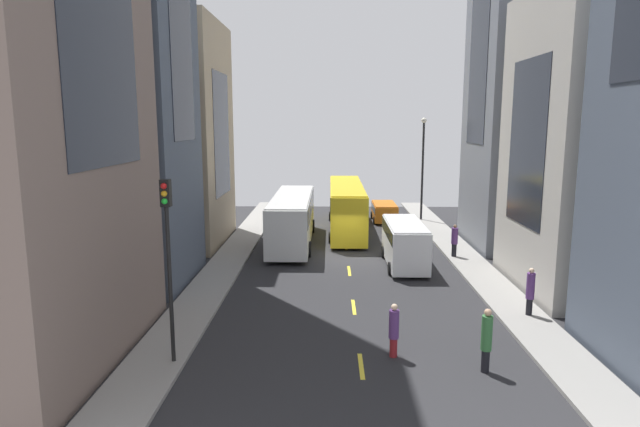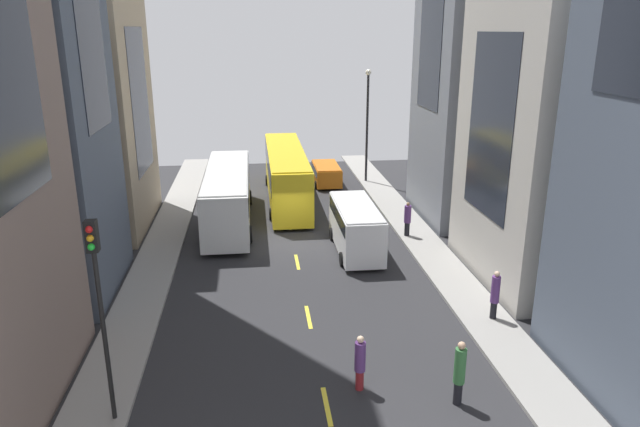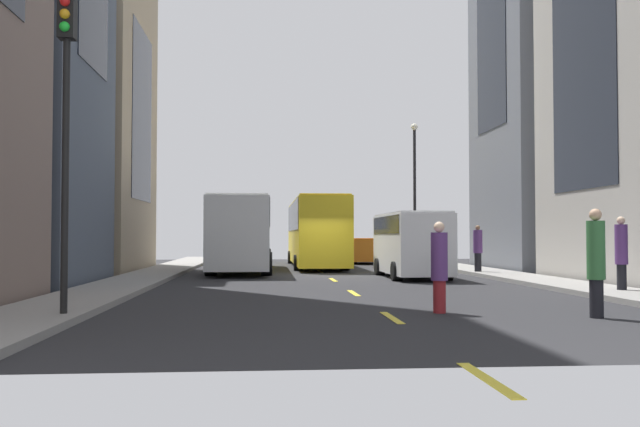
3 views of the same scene
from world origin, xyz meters
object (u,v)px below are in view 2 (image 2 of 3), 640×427
at_px(traffic_light_near_corner, 98,287).
at_px(car_orange_0, 326,173).
at_px(city_bus_white, 228,191).
at_px(pedestrian_crossing_near, 495,294).
at_px(pedestrian_waiting_curb, 460,371).
at_px(pedestrian_crossing_mid, 407,218).
at_px(pedestrian_walking_far, 360,362).
at_px(delivery_van_white, 356,225).
at_px(streetcar_yellow, 286,170).

bearing_deg(traffic_light_near_corner, car_orange_0, 70.00).
height_order(city_bus_white, pedestrian_crossing_near, city_bus_white).
distance_m(car_orange_0, traffic_light_near_corner, 29.41).
bearing_deg(pedestrian_crossing_near, pedestrian_waiting_curb, -108.93).
xyz_separation_m(pedestrian_crossing_mid, pedestrian_waiting_curb, (-2.37, -15.23, -0.01)).
height_order(pedestrian_walking_far, pedestrian_waiting_curb, pedestrian_waiting_curb).
bearing_deg(city_bus_white, pedestrian_waiting_curb, -67.80).
relative_size(car_orange_0, traffic_light_near_corner, 0.67).
bearing_deg(pedestrian_crossing_mid, car_orange_0, 112.07).
xyz_separation_m(delivery_van_white, pedestrian_waiting_curb, (0.91, -13.52, -0.34)).
height_order(city_bus_white, pedestrian_crossing_mid, city_bus_white).
relative_size(pedestrian_crossing_mid, traffic_light_near_corner, 0.31).
distance_m(delivery_van_white, pedestrian_walking_far, 12.55).
xyz_separation_m(delivery_van_white, car_orange_0, (0.24, 14.24, -0.61)).
height_order(delivery_van_white, traffic_light_near_corner, traffic_light_near_corner).
bearing_deg(pedestrian_crossing_near, pedestrian_walking_far, -133.67).
xyz_separation_m(car_orange_0, pedestrian_walking_far, (-2.28, -26.61, 0.13)).
xyz_separation_m(streetcar_yellow, pedestrian_waiting_curb, (3.99, -23.75, -0.95)).
height_order(delivery_van_white, pedestrian_walking_far, delivery_van_white).
bearing_deg(pedestrian_walking_far, traffic_light_near_corner, -156.56).
height_order(car_orange_0, pedestrian_crossing_mid, pedestrian_crossing_mid).
bearing_deg(traffic_light_near_corner, city_bus_white, 81.46).
bearing_deg(streetcar_yellow, city_bus_white, -130.00).
height_order(pedestrian_crossing_mid, traffic_light_near_corner, traffic_light_near_corner).
xyz_separation_m(pedestrian_crossing_near, traffic_light_near_corner, (-13.96, -4.79, 3.27)).
height_order(delivery_van_white, car_orange_0, delivery_van_white).
xyz_separation_m(pedestrian_crossing_near, pedestrian_crossing_mid, (-0.93, 10.11, -0.05)).
distance_m(pedestrian_crossing_mid, traffic_light_near_corner, 20.08).
height_order(pedestrian_crossing_near, pedestrian_walking_far, pedestrian_crossing_near).
distance_m(city_bus_white, pedestrian_crossing_near, 17.95).
relative_size(delivery_van_white, car_orange_0, 1.45).
bearing_deg(pedestrian_crossing_mid, pedestrian_waiting_curb, -90.45).
height_order(streetcar_yellow, pedestrian_walking_far, streetcar_yellow).
height_order(city_bus_white, car_orange_0, city_bus_white).
bearing_deg(traffic_light_near_corner, pedestrian_crossing_near, 18.94).
height_order(car_orange_0, pedestrian_walking_far, pedestrian_walking_far).
distance_m(city_bus_white, pedestrian_waiting_curb, 20.73).
bearing_deg(pedestrian_waiting_curb, pedestrian_crossing_mid, 144.60).
distance_m(car_orange_0, pedestrian_waiting_curb, 27.76).
distance_m(car_orange_0, pedestrian_crossing_mid, 12.89).
bearing_deg(city_bus_white, car_orange_0, 50.16).
bearing_deg(pedestrian_walking_far, pedestrian_waiting_curb, -3.75).
bearing_deg(city_bus_white, traffic_light_near_corner, -98.54).
xyz_separation_m(delivery_van_white, traffic_light_near_corner, (-9.75, -13.19, 3.00)).
height_order(pedestrian_crossing_mid, pedestrian_waiting_curb, pedestrian_waiting_curb).
relative_size(pedestrian_crossing_mid, pedestrian_waiting_curb, 0.89).
distance_m(city_bus_white, traffic_light_near_corner, 19.23).
bearing_deg(car_orange_0, streetcar_yellow, -129.66).
xyz_separation_m(pedestrian_walking_far, pedestrian_waiting_curb, (2.96, -1.14, 0.14)).
xyz_separation_m(streetcar_yellow, pedestrian_crossing_near, (7.30, -18.63, -0.88)).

